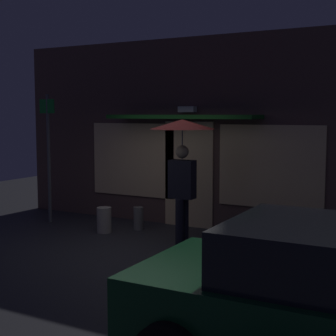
% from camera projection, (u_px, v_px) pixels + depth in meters
% --- Properties ---
extents(ground_plane, '(18.00, 18.00, 0.00)m').
position_uv_depth(ground_plane, '(132.00, 250.00, 8.91)').
color(ground_plane, '#2D2D33').
extents(building_facade, '(8.47, 1.00, 3.92)m').
position_uv_depth(building_facade, '(192.00, 134.00, 10.74)').
color(building_facade, brown).
rests_on(building_facade, ground).
extents(person_with_umbrella, '(1.16, 1.16, 2.26)m').
position_uv_depth(person_with_umbrella, '(182.00, 148.00, 9.12)').
color(person_with_umbrella, black).
rests_on(person_with_umbrella, ground).
extents(street_sign_post, '(0.40, 0.07, 2.77)m').
position_uv_depth(street_sign_post, '(49.00, 151.00, 11.07)').
color(street_sign_post, '#595B60').
rests_on(street_sign_post, ground).
extents(sidewalk_bollard, '(0.20, 0.20, 0.47)m').
position_uv_depth(sidewalk_bollard, '(139.00, 218.00, 10.48)').
color(sidewalk_bollard, slate).
rests_on(sidewalk_bollard, ground).
extents(sidewalk_bollard_2, '(0.29, 0.29, 0.51)m').
position_uv_depth(sidewalk_bollard_2, '(104.00, 220.00, 10.22)').
color(sidewalk_bollard_2, '#B2A899').
rests_on(sidewalk_bollard_2, ground).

